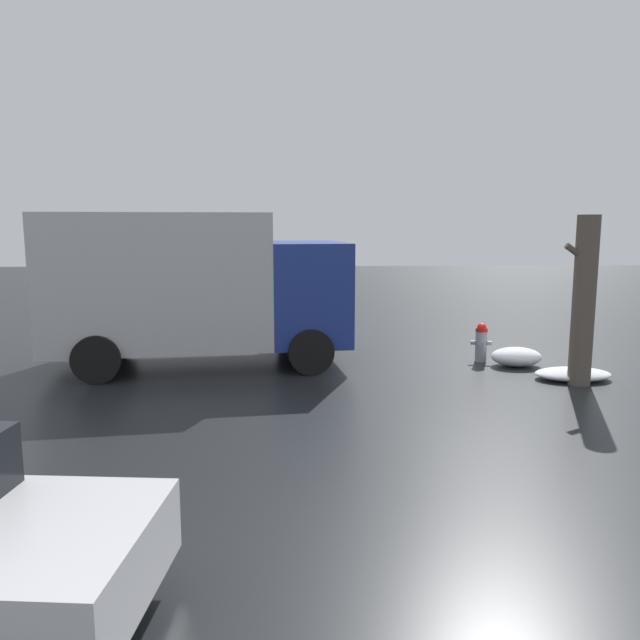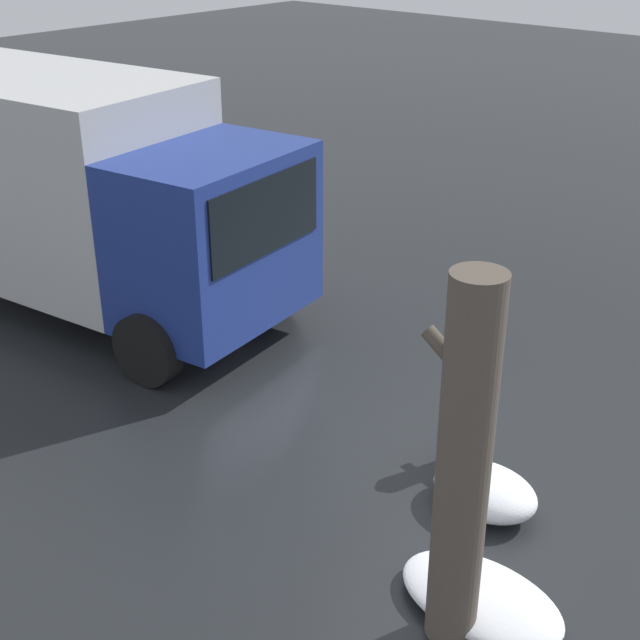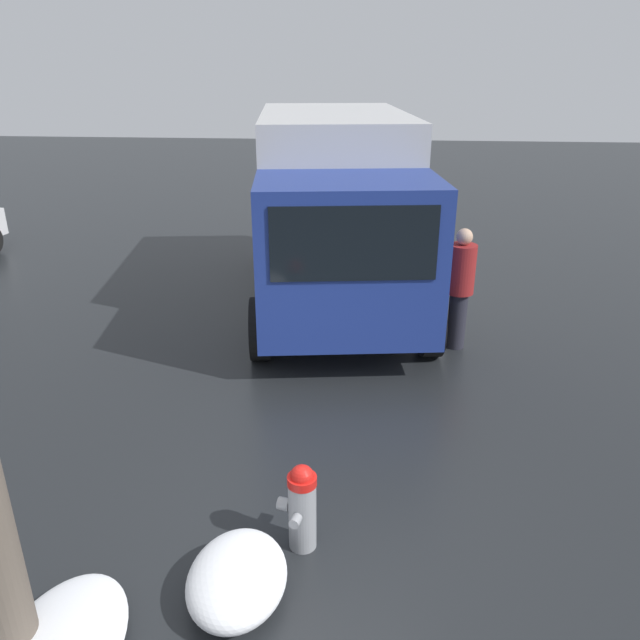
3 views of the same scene
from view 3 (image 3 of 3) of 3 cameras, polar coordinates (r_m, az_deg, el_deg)
name	(u,v)px [view 3 (image 3 of 3)]	position (r m, az deg, el deg)	size (l,w,h in m)	color
ground_plane	(303,545)	(5.88, -1.58, -19.86)	(60.00, 60.00, 0.00)	black
fire_hydrant	(302,506)	(5.59, -1.67, -16.61)	(0.45, 0.36, 0.84)	gray
delivery_truck	(335,205)	(10.64, 1.43, 10.44)	(6.30, 3.33, 3.15)	navy
pedestrian	(460,284)	(9.19, 12.69, 3.20)	(0.39, 0.39, 1.81)	#23232D
snow_pile_by_hydrant	(237,578)	(5.36, -7.58, -22.35)	(1.04, 0.79, 0.39)	white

